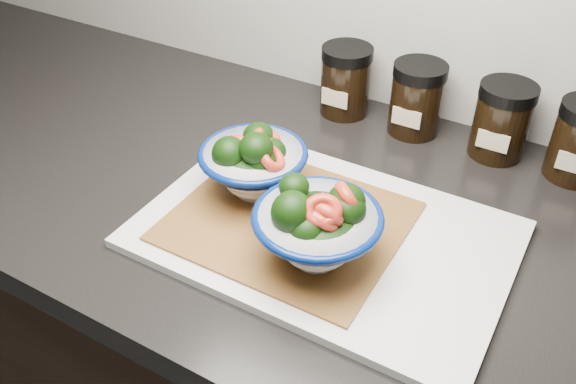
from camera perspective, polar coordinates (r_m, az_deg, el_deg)
The scene contains 8 objects.
countertop at distance 0.79m, azimuth 13.47°, elevation -5.92°, with size 3.50×0.60×0.04m, color black.
cutting_board at distance 0.76m, azimuth 3.41°, elevation -3.95°, with size 0.45×0.30×0.01m, color silver.
bamboo_mat at distance 0.77m, azimuth -0.00°, elevation -2.72°, with size 0.28×0.24×0.00m, color olive.
bowl_left at distance 0.79m, azimuth -3.24°, elevation 2.72°, with size 0.14×0.14×0.10m.
bowl_right at distance 0.68m, azimuth 2.80°, elevation -3.30°, with size 0.15×0.15×0.11m.
spice_jar_a at distance 1.00m, azimuth 5.42°, elevation 10.35°, with size 0.08×0.08×0.11m.
spice_jar_b at distance 0.96m, azimuth 11.94°, elevation 8.54°, with size 0.08×0.08×0.11m.
spice_jar_c at distance 0.94m, azimuth 19.38°, elevation 6.32°, with size 0.08×0.08×0.11m.
Camera 1 is at (0.12, 0.88, 1.41)m, focal length 38.00 mm.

